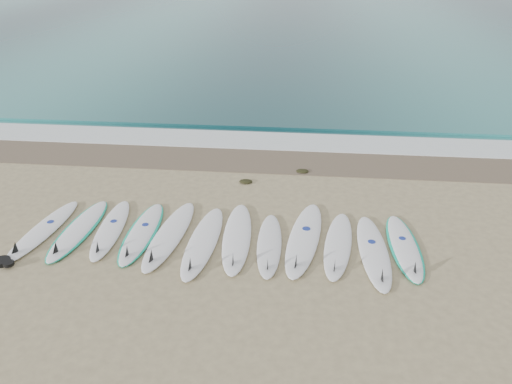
# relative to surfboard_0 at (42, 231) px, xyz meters

# --- Properties ---
(ground) EXTENTS (120.00, 120.00, 0.00)m
(ground) POSITION_rel_surfboard_0_xyz_m (3.70, 0.13, -0.06)
(ground) COLOR #9A8B64
(ocean) EXTENTS (120.00, 55.00, 0.03)m
(ocean) POSITION_rel_surfboard_0_xyz_m (3.70, 32.63, -0.04)
(ocean) COLOR #1E5D5F
(ocean) RESTS_ON ground
(wet_sand_band) EXTENTS (120.00, 1.80, 0.01)m
(wet_sand_band) POSITION_rel_surfboard_0_xyz_m (3.70, 4.23, -0.05)
(wet_sand_band) COLOR brown
(wet_sand_band) RESTS_ON ground
(foam_band) EXTENTS (120.00, 1.40, 0.04)m
(foam_band) POSITION_rel_surfboard_0_xyz_m (3.70, 5.63, -0.04)
(foam_band) COLOR silver
(foam_band) RESTS_ON ground
(wave_crest) EXTENTS (120.00, 1.00, 0.10)m
(wave_crest) POSITION_rel_surfboard_0_xyz_m (3.70, 7.13, -0.01)
(wave_crest) COLOR #1E5D5F
(wave_crest) RESTS_ON ground
(surfboard_0) EXTENTS (0.79, 2.55, 0.32)m
(surfboard_0) POSITION_rel_surfboard_0_xyz_m (0.00, 0.00, 0.00)
(surfboard_0) COLOR white
(surfboard_0) RESTS_ON ground
(surfboard_1) EXTENTS (0.73, 2.55, 0.32)m
(surfboard_1) POSITION_rel_surfboard_0_xyz_m (0.72, 0.11, -0.01)
(surfboard_1) COLOR white
(surfboard_1) RESTS_ON ground
(surfboard_2) EXTENTS (0.72, 2.48, 0.31)m
(surfboard_2) POSITION_rel_surfboard_0_xyz_m (1.38, 0.17, -0.00)
(surfboard_2) COLOR white
(surfboard_2) RESTS_ON ground
(surfboard_3) EXTENTS (0.60, 2.48, 0.31)m
(surfboard_3) POSITION_rel_surfboard_0_xyz_m (2.07, 0.12, -0.01)
(surfboard_3) COLOR white
(surfboard_3) RESTS_ON ground
(surfboard_4) EXTENTS (0.81, 2.79, 0.35)m
(surfboard_4) POSITION_rel_surfboard_0_xyz_m (2.66, 0.05, 0.01)
(surfboard_4) COLOR white
(surfboard_4) RESTS_ON ground
(surfboard_5) EXTENTS (0.68, 2.75, 0.35)m
(surfboard_5) POSITION_rel_surfboard_0_xyz_m (3.38, -0.13, 0.00)
(surfboard_5) COLOR white
(surfboard_5) RESTS_ON ground
(surfboard_6) EXTENTS (0.72, 2.74, 0.35)m
(surfboard_6) POSITION_rel_surfboard_0_xyz_m (4.04, 0.10, 0.00)
(surfboard_6) COLOR white
(surfboard_6) RESTS_ON ground
(surfboard_7) EXTENTS (0.57, 2.35, 0.30)m
(surfboard_7) POSITION_rel_surfboard_0_xyz_m (4.71, -0.09, -0.00)
(surfboard_7) COLOR white
(surfboard_7) RESTS_ON ground
(surfboard_8) EXTENTS (0.99, 2.95, 0.37)m
(surfboard_8) POSITION_rel_surfboard_0_xyz_m (5.38, 0.19, 0.01)
(surfboard_8) COLOR white
(surfboard_8) RESTS_ON ground
(surfboard_9) EXTENTS (0.83, 2.55, 0.32)m
(surfboard_9) POSITION_rel_surfboard_0_xyz_m (6.06, 0.03, -0.00)
(surfboard_9) COLOR white
(surfboard_9) RESTS_ON ground
(surfboard_10) EXTENTS (0.64, 2.66, 0.34)m
(surfboard_10) POSITION_rel_surfboard_0_xyz_m (6.74, -0.15, 0.00)
(surfboard_10) COLOR white
(surfboard_10) RESTS_ON ground
(surfboard_11) EXTENTS (0.67, 2.45, 0.31)m
(surfboard_11) POSITION_rel_surfboard_0_xyz_m (7.36, 0.12, -0.01)
(surfboard_11) COLOR white
(surfboard_11) RESTS_ON ground
(seaweed_near) EXTENTS (0.33, 0.26, 0.06)m
(seaweed_near) POSITION_rel_surfboard_0_xyz_m (3.91, 2.77, -0.02)
(seaweed_near) COLOR black
(seaweed_near) RESTS_ON ground
(seaweed_far) EXTENTS (0.33, 0.25, 0.06)m
(seaweed_far) POSITION_rel_surfboard_0_xyz_m (5.31, 3.53, -0.02)
(seaweed_far) COLOR black
(seaweed_far) RESTS_ON ground
(leash_coil) EXTENTS (0.46, 0.36, 0.11)m
(leash_coil) POSITION_rel_surfboard_0_xyz_m (-0.19, -1.13, -0.01)
(leash_coil) COLOR black
(leash_coil) RESTS_ON ground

